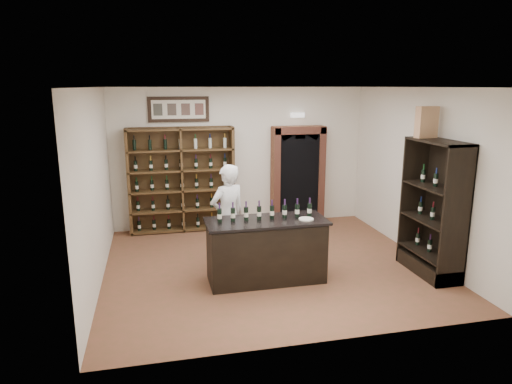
{
  "coord_description": "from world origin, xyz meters",
  "views": [
    {
      "loc": [
        -1.86,
        -7.16,
        3.02
      ],
      "look_at": [
        -0.16,
        0.3,
        1.24
      ],
      "focal_mm": 32.0,
      "sensor_mm": 36.0,
      "label": 1
    }
  ],
  "objects_px": {
    "wine_crate": "(427,122)",
    "side_cabinet": "(433,229)",
    "shopkeeper": "(228,216)",
    "wine_shelf": "(182,180)",
    "tasting_counter": "(266,251)",
    "counter_bottle_0": "(220,215)"
  },
  "relations": [
    {
      "from": "counter_bottle_0",
      "to": "side_cabinet",
      "type": "height_order",
      "value": "side_cabinet"
    },
    {
      "from": "counter_bottle_0",
      "to": "tasting_counter",
      "type": "bearing_deg",
      "value": -4.24
    },
    {
      "from": "wine_shelf",
      "to": "counter_bottle_0",
      "type": "xyz_separation_m",
      "value": [
        0.38,
        -2.88,
        0.01
      ]
    },
    {
      "from": "shopkeeper",
      "to": "counter_bottle_0",
      "type": "bearing_deg",
      "value": 47.28
    },
    {
      "from": "wine_shelf",
      "to": "wine_crate",
      "type": "height_order",
      "value": "wine_crate"
    },
    {
      "from": "counter_bottle_0",
      "to": "side_cabinet",
      "type": "distance_m",
      "value": 3.48
    },
    {
      "from": "shopkeeper",
      "to": "wine_crate",
      "type": "height_order",
      "value": "wine_crate"
    },
    {
      "from": "tasting_counter",
      "to": "counter_bottle_0",
      "type": "height_order",
      "value": "counter_bottle_0"
    },
    {
      "from": "counter_bottle_0",
      "to": "wine_crate",
      "type": "xyz_separation_m",
      "value": [
        3.38,
        -0.01,
        1.34
      ]
    },
    {
      "from": "tasting_counter",
      "to": "shopkeeper",
      "type": "height_order",
      "value": "shopkeeper"
    },
    {
      "from": "wine_shelf",
      "to": "shopkeeper",
      "type": "height_order",
      "value": "wine_shelf"
    },
    {
      "from": "tasting_counter",
      "to": "shopkeeper",
      "type": "distance_m",
      "value": 0.97
    },
    {
      "from": "tasting_counter",
      "to": "shopkeeper",
      "type": "relative_size",
      "value": 1.06
    },
    {
      "from": "counter_bottle_0",
      "to": "side_cabinet",
      "type": "bearing_deg",
      "value": -5.86
    },
    {
      "from": "shopkeeper",
      "to": "wine_shelf",
      "type": "bearing_deg",
      "value": -97.77
    },
    {
      "from": "tasting_counter",
      "to": "wine_crate",
      "type": "distance_m",
      "value": 3.31
    },
    {
      "from": "tasting_counter",
      "to": "wine_crate",
      "type": "bearing_deg",
      "value": 0.83
    },
    {
      "from": "counter_bottle_0",
      "to": "side_cabinet",
      "type": "xyz_separation_m",
      "value": [
        3.44,
        -0.35,
        -0.35
      ]
    },
    {
      "from": "side_cabinet",
      "to": "shopkeeper",
      "type": "xyz_separation_m",
      "value": [
        -3.2,
        1.04,
        0.13
      ]
    },
    {
      "from": "wine_crate",
      "to": "side_cabinet",
      "type": "bearing_deg",
      "value": -86.06
    },
    {
      "from": "counter_bottle_0",
      "to": "wine_crate",
      "type": "relative_size",
      "value": 0.6
    },
    {
      "from": "counter_bottle_0",
      "to": "wine_crate",
      "type": "height_order",
      "value": "wine_crate"
    }
  ]
}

